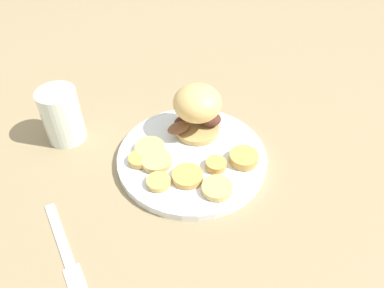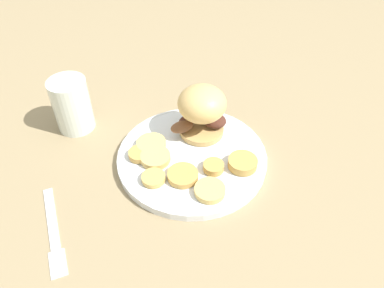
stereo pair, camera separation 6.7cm
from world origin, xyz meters
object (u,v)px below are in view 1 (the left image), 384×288
object	(u,v)px
drinking_glass	(62,116)
sandwich	(197,109)
fork	(64,246)
dinner_plate	(192,157)

from	to	relation	value
drinking_glass	sandwich	bearing A→B (deg)	18.19
sandwich	drinking_glass	xyz separation A→B (m)	(-0.24, -0.08, -0.02)
drinking_glass	fork	bearing A→B (deg)	-59.93
sandwich	fork	size ratio (longest dim) A/B	0.72
fork	drinking_glass	size ratio (longest dim) A/B	1.28
dinner_plate	sandwich	size ratio (longest dim) A/B	2.72
dinner_plate	sandwich	xyz separation A→B (m)	(-0.01, 0.06, 0.06)
fork	drinking_glass	bearing A→B (deg)	120.07
dinner_plate	drinking_glass	size ratio (longest dim) A/B	2.53
sandwich	fork	world-z (taller)	sandwich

